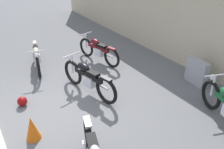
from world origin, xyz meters
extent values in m
plane|color=slate|center=(0.00, 0.00, 0.00)|extent=(40.00, 40.00, 0.00)
cube|color=beige|center=(0.00, 4.62, 1.43)|extent=(18.00, 0.30, 2.87)
cube|color=#9E9EA3|center=(1.04, 3.89, 0.38)|extent=(0.72, 0.26, 0.76)
sphere|color=maroon|center=(-0.63, -0.71, 0.13)|extent=(0.25, 0.25, 0.25)
cone|color=orange|center=(0.70, -0.83, 0.28)|extent=(0.32, 0.32, 0.55)
torus|color=black|center=(-0.90, 0.85, 0.37)|extent=(0.75, 0.25, 0.75)
torus|color=black|center=(0.45, 1.16, 0.37)|extent=(0.75, 0.25, 0.75)
cube|color=silver|center=(-0.18, 1.02, 0.40)|extent=(0.37, 0.27, 0.29)
cube|color=black|center=(-0.23, 1.00, 0.56)|extent=(1.05, 0.33, 0.12)
ellipsoid|color=black|center=(-0.41, 0.96, 0.74)|extent=(0.49, 0.30, 0.21)
cube|color=black|center=(-0.05, 1.04, 0.69)|extent=(0.44, 0.27, 0.08)
cube|color=black|center=(0.45, 1.16, 0.72)|extent=(0.35, 0.19, 0.06)
cylinder|color=silver|center=(-0.90, 0.85, 0.66)|extent=(0.06, 0.06, 0.56)
cylinder|color=silver|center=(-0.90, 0.85, 0.94)|extent=(0.17, 0.59, 0.04)
sphere|color=silver|center=(-0.98, 0.83, 0.84)|extent=(0.14, 0.14, 0.14)
cylinder|color=silver|center=(0.00, 1.18, 0.32)|extent=(0.71, 0.22, 0.06)
torus|color=black|center=(-1.86, 0.14, 0.34)|extent=(0.69, 0.25, 0.69)
torus|color=black|center=(-3.10, 0.45, 0.34)|extent=(0.69, 0.25, 0.69)
cube|color=silver|center=(-2.53, 0.30, 0.36)|extent=(0.34, 0.26, 0.26)
cube|color=beige|center=(-2.48, 0.29, 0.51)|extent=(0.96, 0.33, 0.11)
ellipsoid|color=beige|center=(-2.32, 0.25, 0.68)|extent=(0.45, 0.28, 0.19)
cube|color=black|center=(-2.65, 0.33, 0.64)|extent=(0.41, 0.26, 0.08)
cube|color=beige|center=(-3.10, 0.45, 0.67)|extent=(0.32, 0.18, 0.06)
cylinder|color=silver|center=(-1.86, 0.14, 0.60)|extent=(0.05, 0.05, 0.52)
cylinder|color=silver|center=(-1.86, 0.14, 0.86)|extent=(0.17, 0.54, 0.03)
sphere|color=silver|center=(-1.79, 0.12, 0.77)|extent=(0.13, 0.13, 0.13)
cylinder|color=silver|center=(-2.74, 0.24, 0.30)|extent=(0.66, 0.22, 0.06)
torus|color=black|center=(-2.45, 2.10, 0.35)|extent=(0.70, 0.24, 0.69)
torus|color=black|center=(-1.20, 2.38, 0.35)|extent=(0.70, 0.24, 0.69)
cube|color=silver|center=(-1.78, 2.25, 0.37)|extent=(0.34, 0.25, 0.27)
cube|color=#590F14|center=(-1.83, 2.24, 0.52)|extent=(0.97, 0.31, 0.11)
ellipsoid|color=#590F14|center=(-2.00, 2.20, 0.69)|extent=(0.45, 0.28, 0.19)
cube|color=black|center=(-1.66, 2.28, 0.64)|extent=(0.41, 0.25, 0.08)
cube|color=#590F14|center=(-1.20, 2.38, 0.67)|extent=(0.32, 0.18, 0.06)
cylinder|color=silver|center=(-2.45, 2.10, 0.61)|extent=(0.05, 0.05, 0.52)
cylinder|color=silver|center=(-2.45, 2.10, 0.87)|extent=(0.16, 0.55, 0.03)
sphere|color=silver|center=(-2.53, 2.08, 0.78)|extent=(0.13, 0.13, 0.13)
cylinder|color=silver|center=(-1.62, 2.40, 0.30)|extent=(0.66, 0.20, 0.06)
torus|color=black|center=(1.62, 0.02, 0.36)|extent=(0.72, 0.31, 0.73)
cube|color=black|center=(2.09, -0.14, 0.67)|extent=(0.44, 0.30, 0.08)
cube|color=#ADADB2|center=(1.62, 0.02, 0.70)|extent=(0.34, 0.21, 0.06)
torus|color=black|center=(2.01, 3.25, 0.37)|extent=(0.72, 0.34, 0.74)
cylinder|color=silver|center=(2.01, 3.25, 0.65)|extent=(0.06, 0.06, 0.56)
cylinder|color=silver|center=(2.01, 3.25, 0.92)|extent=(0.24, 0.56, 0.04)
sphere|color=silver|center=(1.94, 3.27, 0.82)|extent=(0.14, 0.14, 0.14)
camera|label=1|loc=(4.80, -1.49, 3.67)|focal=38.10mm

